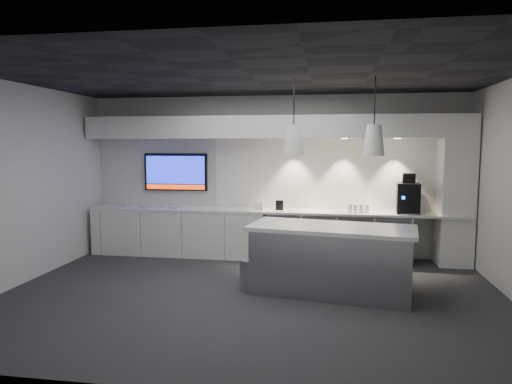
% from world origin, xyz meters
% --- Properties ---
extents(floor, '(7.00, 7.00, 0.00)m').
position_xyz_m(floor, '(0.00, 0.00, 0.00)').
color(floor, '#2D2D2F').
rests_on(floor, ground).
extents(ceiling, '(7.00, 7.00, 0.00)m').
position_xyz_m(ceiling, '(0.00, 0.00, 3.00)').
color(ceiling, black).
rests_on(ceiling, wall_back).
extents(wall_back, '(7.00, 0.00, 7.00)m').
position_xyz_m(wall_back, '(0.00, 2.50, 1.50)').
color(wall_back, silver).
rests_on(wall_back, floor).
extents(wall_front, '(7.00, 0.00, 7.00)m').
position_xyz_m(wall_front, '(0.00, -2.50, 1.50)').
color(wall_front, silver).
rests_on(wall_front, floor).
extents(wall_left, '(0.00, 7.00, 7.00)m').
position_xyz_m(wall_left, '(-3.50, 0.00, 1.50)').
color(wall_left, silver).
rests_on(wall_left, floor).
extents(back_counter, '(6.80, 0.65, 0.04)m').
position_xyz_m(back_counter, '(0.00, 2.17, 0.88)').
color(back_counter, white).
rests_on(back_counter, left_base_cabinets).
extents(left_base_cabinets, '(3.30, 0.63, 0.86)m').
position_xyz_m(left_base_cabinets, '(-1.75, 2.17, 0.43)').
color(left_base_cabinets, white).
rests_on(left_base_cabinets, floor).
extents(fridge_unit_a, '(0.60, 0.61, 0.85)m').
position_xyz_m(fridge_unit_a, '(0.25, 2.17, 0.42)').
color(fridge_unit_a, gray).
rests_on(fridge_unit_a, floor).
extents(fridge_unit_b, '(0.60, 0.61, 0.85)m').
position_xyz_m(fridge_unit_b, '(0.88, 2.17, 0.42)').
color(fridge_unit_b, gray).
rests_on(fridge_unit_b, floor).
extents(fridge_unit_c, '(0.60, 0.61, 0.85)m').
position_xyz_m(fridge_unit_c, '(1.51, 2.17, 0.42)').
color(fridge_unit_c, gray).
rests_on(fridge_unit_c, floor).
extents(fridge_unit_d, '(0.60, 0.61, 0.85)m').
position_xyz_m(fridge_unit_d, '(2.14, 2.17, 0.42)').
color(fridge_unit_d, gray).
rests_on(fridge_unit_d, floor).
extents(backsplash, '(4.60, 0.03, 1.30)m').
position_xyz_m(backsplash, '(1.20, 2.48, 1.55)').
color(backsplash, white).
rests_on(backsplash, wall_back).
extents(soffit, '(6.90, 0.60, 0.40)m').
position_xyz_m(soffit, '(0.00, 2.20, 2.40)').
color(soffit, white).
rests_on(soffit, wall_back).
extents(column, '(0.55, 0.55, 2.60)m').
position_xyz_m(column, '(3.20, 2.20, 1.30)').
color(column, white).
rests_on(column, floor).
extents(wall_tv, '(1.25, 0.07, 0.72)m').
position_xyz_m(wall_tv, '(-1.90, 2.45, 1.56)').
color(wall_tv, black).
rests_on(wall_tv, wall_back).
extents(island, '(2.40, 1.33, 0.96)m').
position_xyz_m(island, '(1.09, 0.31, 0.49)').
color(island, gray).
rests_on(island, floor).
extents(bin, '(0.38, 0.38, 0.44)m').
position_xyz_m(bin, '(-0.05, 0.30, 0.22)').
color(bin, gray).
rests_on(bin, floor).
extents(coffee_machine, '(0.42, 0.58, 0.69)m').
position_xyz_m(coffee_machine, '(2.42, 2.20, 1.18)').
color(coffee_machine, black).
rests_on(coffee_machine, back_counter).
extents(sign_black, '(0.14, 0.03, 0.18)m').
position_xyz_m(sign_black, '(0.16, 2.15, 0.99)').
color(sign_black, black).
rests_on(sign_black, back_counter).
extents(sign_white, '(0.18, 0.08, 0.14)m').
position_xyz_m(sign_white, '(-0.22, 2.10, 0.97)').
color(sign_white, white).
rests_on(sign_white, back_counter).
extents(cup_cluster, '(0.37, 0.17, 0.15)m').
position_xyz_m(cup_cluster, '(1.56, 2.07, 0.97)').
color(cup_cluster, white).
rests_on(cup_cluster, back_counter).
extents(tray_a, '(0.20, 0.20, 0.02)m').
position_xyz_m(tray_a, '(-2.90, 2.17, 0.91)').
color(tray_a, '#A7A7A7').
rests_on(tray_a, back_counter).
extents(tray_b, '(0.18, 0.18, 0.02)m').
position_xyz_m(tray_b, '(-2.39, 2.08, 0.91)').
color(tray_b, '#A7A7A7').
rests_on(tray_b, back_counter).
extents(tray_c, '(0.18, 0.18, 0.02)m').
position_xyz_m(tray_c, '(-2.12, 2.11, 0.91)').
color(tray_c, '#A7A7A7').
rests_on(tray_c, back_counter).
extents(tray_d, '(0.19, 0.19, 0.02)m').
position_xyz_m(tray_d, '(-1.79, 2.09, 0.91)').
color(tray_d, '#A7A7A7').
rests_on(tray_d, back_counter).
extents(pendant_left, '(0.29, 0.29, 1.12)m').
position_xyz_m(pendant_left, '(0.55, 0.31, 2.15)').
color(pendant_left, white).
rests_on(pendant_left, ceiling).
extents(pendant_right, '(0.29, 0.29, 1.12)m').
position_xyz_m(pendant_right, '(1.63, 0.31, 2.15)').
color(pendant_right, white).
rests_on(pendant_right, ceiling).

